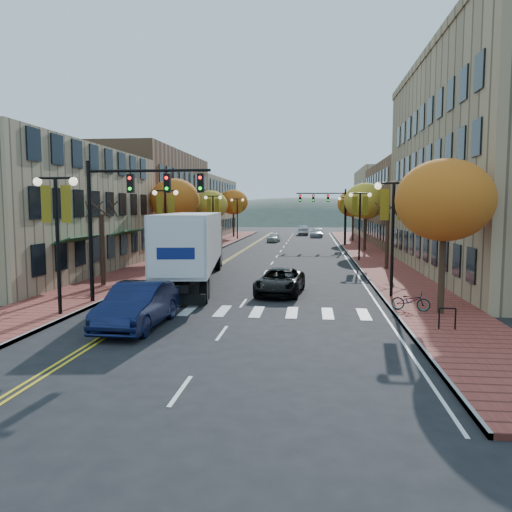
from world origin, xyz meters
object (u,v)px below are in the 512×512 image
(navy_sedan, at_px, (138,305))
(black_suv, at_px, (280,281))
(semi_truck, at_px, (194,242))
(bicycle, at_px, (411,301))

(navy_sedan, height_order, black_suv, navy_sedan)
(semi_truck, distance_m, bicycle, 14.57)
(black_suv, bearing_deg, semi_truck, 151.45)
(navy_sedan, bearing_deg, bicycle, 20.07)
(bicycle, bearing_deg, navy_sedan, 124.54)
(black_suv, distance_m, bicycle, 7.60)
(black_suv, relative_size, bicycle, 3.03)
(semi_truck, xyz_separation_m, navy_sedan, (0.57, -12.06, -1.68))
(semi_truck, relative_size, bicycle, 10.65)
(semi_truck, relative_size, navy_sedan, 3.31)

